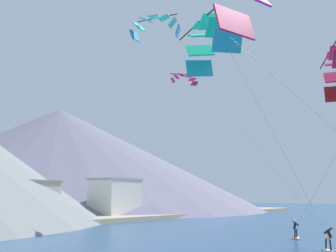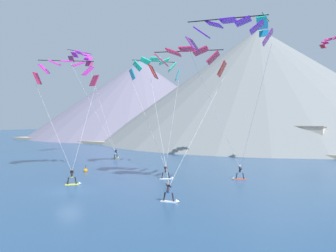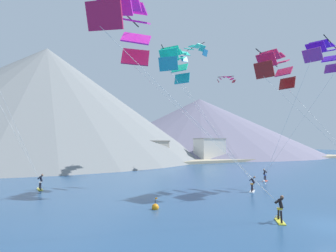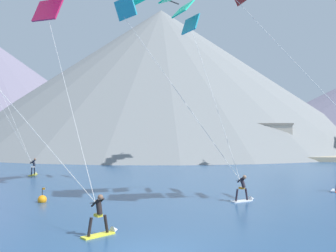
{
  "view_description": "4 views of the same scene",
  "coord_description": "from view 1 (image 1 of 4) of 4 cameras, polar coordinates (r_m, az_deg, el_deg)",
  "views": [
    {
      "loc": [
        -30.23,
        1.2,
        3.85
      ],
      "look_at": [
        -3.53,
        19.38,
        8.66
      ],
      "focal_mm": 50.0,
      "sensor_mm": 36.0,
      "label": 1
    },
    {
      "loc": [
        27.01,
        -21.01,
        7.14
      ],
      "look_at": [
        2.21,
        14.02,
        6.32
      ],
      "focal_mm": 35.0,
      "sensor_mm": 36.0,
      "label": 2
    },
    {
      "loc": [
        -17.08,
        -9.95,
        5.18
      ],
      "look_at": [
        -1.63,
        19.31,
        7.37
      ],
      "focal_mm": 28.0,
      "sensor_mm": 36.0,
      "label": 3
    },
    {
      "loc": [
        2.55,
        -12.95,
        4.29
      ],
      "look_at": [
        -1.63,
        19.0,
        4.89
      ],
      "focal_mm": 40.0,
      "sensor_mm": 36.0,
      "label": 4
    }
  ],
  "objects": [
    {
      "name": "kitesurfer_near_trail",
      "position": [
        36.01,
        18.87,
        -13.32
      ],
      "size": [
        1.62,
        1.38,
        1.75
      ],
      "color": "white",
      "rests_on": "ground"
    },
    {
      "name": "parafoil_kite_distant_high_outer",
      "position": [
        59.99,
        2.01,
        5.9
      ],
      "size": [
        3.82,
        2.48,
        1.47
      ],
      "color": "#B52B3B"
    },
    {
      "name": "shore_building_promenade_mid",
      "position": [
        65.52,
        -17.99,
        -8.84
      ],
      "size": [
        9.61,
        7.01,
        5.9
      ],
      "color": "beige",
      "rests_on": "ground"
    },
    {
      "name": "parafoil_kite_distant_low_drift",
      "position": [
        52.1,
        -1.52,
        12.3
      ],
      "size": [
        3.09,
        5.65,
        2.57
      ],
      "color": "#1D7AB1"
    },
    {
      "name": "parafoil_kite_near_trail",
      "position": [
        34.02,
        5.11,
        10.46
      ],
      "size": [
        9.25,
        9.16,
        14.8
      ],
      "color": "#22A0B6"
    },
    {
      "name": "kitesurfer_mid_center",
      "position": [
        44.14,
        15.34,
        -12.49
      ],
      "size": [
        1.7,
        1.23,
        1.78
      ],
      "color": "#E54C33",
      "rests_on": "ground"
    },
    {
      "name": "mountain_peak_central_summit",
      "position": [
        127.44,
        -13.22,
        -3.95
      ],
      "size": [
        108.05,
        108.05,
        26.79
      ],
      "color": "slate",
      "rests_on": "ground"
    },
    {
      "name": "shore_building_quay_east",
      "position": [
        79.47,
        -6.48,
        -8.78
      ],
      "size": [
        8.29,
        5.59,
        6.69
      ],
      "color": "silver",
      "rests_on": "ground"
    }
  ]
}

